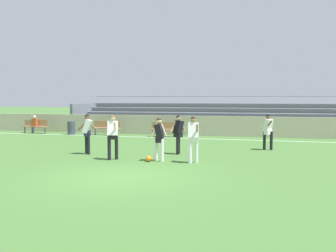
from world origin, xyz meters
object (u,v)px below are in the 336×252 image
Objects in this scene: bench_near_bin at (165,128)px; player_white_deep_cover at (113,133)px; spectator_seated at (34,123)px; player_dark_challenging at (159,135)px; bench_far_right at (35,125)px; player_white_pressing_high at (193,135)px; bleacher_stand at (228,117)px; trash_bin at (71,128)px; player_dark_wide_left at (178,131)px; player_white_trailing_run at (268,129)px; bench_far_left at (107,127)px; soccer_ball at (149,159)px; player_white_overlapping at (87,130)px.

player_white_deep_cover is (0.47, -9.02, 0.48)m from bench_near_bin.
bench_near_bin is 9.14m from spectator_seated.
player_dark_challenging reaches higher than spectator_seated.
player_dark_challenging is at bearing -75.62° from bench_near_bin.
bench_far_right is 1.05× the size of player_white_pressing_high.
trash_bin is (-9.65, -4.32, -0.63)m from bleacher_stand.
player_white_deep_cover reaches higher than spectator_seated.
bench_near_bin is at bearing 0.00° from bench_far_right.
player_dark_challenging is at bearing 5.84° from player_white_deep_cover.
player_white_pressing_high reaches higher than trash_bin.
player_dark_wide_left is (2.53, -6.90, 0.43)m from bench_near_bin.
player_white_pressing_high reaches higher than player_white_trailing_run.
bleacher_stand reaches higher than bench_far_right.
bench_far_right is (-5.24, 0.00, 0.00)m from bench_far_left.
player_white_pressing_high is 7.76× the size of soccer_ball.
bench_far_right is at bearing 136.80° from player_white_deep_cover.
player_white_deep_cover is at bearing -87.03° from bench_near_bin.
bench_far_right is 1.05× the size of player_white_deep_cover.
player_white_deep_cover is (-3.13, -0.10, 0.00)m from player_white_pressing_high.
player_white_deep_cover is 2.95m from player_dark_wide_left.
spectator_seated is at bearing -178.73° from bench_far_left.
spectator_seated is 0.74× the size of player_dark_wide_left.
player_white_overlapping is (-3.45, 0.93, 0.04)m from player_dark_challenging.
trash_bin is at bearing -5.52° from bench_far_right.
bench_far_right is 1.49× the size of spectator_seated.
soccer_ball is at bearing -132.63° from player_white_trailing_run.
spectator_seated is 15.49m from player_white_pressing_high.
spectator_seated reaches higher than bench_near_bin.
player_white_deep_cover reaches higher than soccer_ball.
player_white_pressing_high is (0.22, -12.97, -0.04)m from bleacher_stand.
player_white_trailing_run is (15.31, -4.53, 0.42)m from bench_far_right.
trash_bin is at bearing 143.02° from player_dark_wide_left.
player_white_pressing_high reaches higher than bench_far_right.
trash_bin is 0.72× the size of spectator_seated.
player_white_overlapping reaches higher than player_dark_challenging.
player_dark_wide_left is (-0.85, -10.95, -0.09)m from bleacher_stand.
bench_near_bin is 1.11× the size of player_dark_challenging.
bench_far_right is 1.11× the size of player_dark_challenging.
player_dark_challenging is at bearing 41.19° from soccer_ball.
bleacher_stand is 12.22× the size of bench_far_left.
bench_near_bin is 1.05× the size of player_white_pressing_high.
player_white_pressing_high reaches higher than spectator_seated.
bleacher_stand is at bearing 69.11° from player_white_overlapping.
bench_far_left is at bearing 155.76° from player_white_trailing_run.
player_dark_wide_left is at bearing 45.79° from player_white_deep_cover.
player_white_trailing_run reaches higher than player_dark_challenging.
bench_far_right is at bearing -162.08° from bleacher_stand.
trash_bin is 9.19m from player_white_overlapping.
player_white_pressing_high reaches higher than player_dark_challenging.
spectator_seated is 11.14m from player_white_overlapping.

